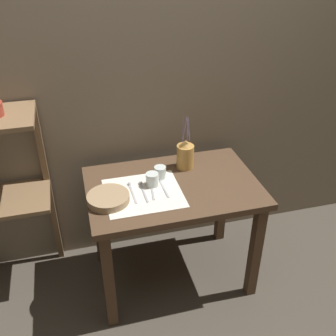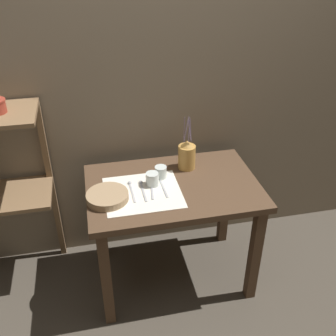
# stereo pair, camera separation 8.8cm
# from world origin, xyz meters

# --- Properties ---
(ground_plane) EXTENTS (12.00, 12.00, 0.00)m
(ground_plane) POSITION_xyz_m (0.00, 0.00, 0.00)
(ground_plane) COLOR #473F35
(stone_wall_back) EXTENTS (7.00, 0.06, 2.40)m
(stone_wall_back) POSITION_xyz_m (0.00, 0.44, 1.20)
(stone_wall_back) COLOR #7A6B56
(stone_wall_back) RESTS_ON ground_plane
(wooden_table) EXTENTS (1.01, 0.67, 0.74)m
(wooden_table) POSITION_xyz_m (0.00, 0.00, 0.62)
(wooden_table) COLOR #4C3523
(wooden_table) RESTS_ON ground_plane
(linen_cloth) EXTENTS (0.43, 0.39, 0.00)m
(linen_cloth) POSITION_xyz_m (-0.19, -0.04, 0.74)
(linen_cloth) COLOR silver
(linen_cloth) RESTS_ON wooden_table
(pitcher_with_flowers) EXTENTS (0.11, 0.11, 0.35)m
(pitcher_with_flowers) POSITION_xyz_m (0.13, 0.17, 0.83)
(pitcher_with_flowers) COLOR #B7843D
(pitcher_with_flowers) RESTS_ON wooden_table
(wooden_bowl) EXTENTS (0.23, 0.23, 0.04)m
(wooden_bowl) POSITION_xyz_m (-0.39, -0.07, 0.76)
(wooden_bowl) COLOR #9E7F5B
(wooden_bowl) RESTS_ON wooden_table
(glass_tumbler_near) EXTENTS (0.08, 0.08, 0.08)m
(glass_tumbler_near) POSITION_xyz_m (-0.12, 0.02, 0.78)
(glass_tumbler_near) COLOR silver
(glass_tumbler_near) RESTS_ON wooden_table
(glass_tumbler_far) EXTENTS (0.07, 0.07, 0.08)m
(glass_tumbler_far) POSITION_xyz_m (-0.06, 0.09, 0.78)
(glass_tumbler_far) COLOR silver
(glass_tumbler_far) RESTS_ON wooden_table
(knife_center) EXTENTS (0.02, 0.19, 0.00)m
(knife_center) POSITION_xyz_m (-0.30, -0.04, 0.74)
(knife_center) COLOR #A8A8AD
(knife_center) RESTS_ON wooden_table
(spoon_outer) EXTENTS (0.02, 0.20, 0.02)m
(spoon_outer) POSITION_xyz_m (-0.25, 0.02, 0.75)
(spoon_outer) COLOR #A8A8AD
(spoon_outer) RESTS_ON wooden_table
(spoon_inner) EXTENTS (0.02, 0.20, 0.02)m
(spoon_inner) POSITION_xyz_m (-0.18, 0.02, 0.75)
(spoon_inner) COLOR #A8A8AD
(spoon_inner) RESTS_ON wooden_table
(fork_inner) EXTENTS (0.04, 0.19, 0.00)m
(fork_inner) POSITION_xyz_m (-0.13, -0.03, 0.74)
(fork_inner) COLOR #A8A8AD
(fork_inner) RESTS_ON wooden_table
(fork_outer) EXTENTS (0.02, 0.19, 0.00)m
(fork_outer) POSITION_xyz_m (-0.06, -0.03, 0.74)
(fork_outer) COLOR #A8A8AD
(fork_outer) RESTS_ON wooden_table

